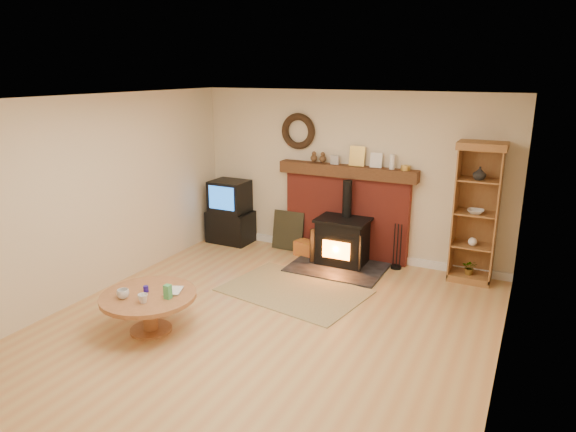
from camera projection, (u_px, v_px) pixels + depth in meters
The scene contains 11 objects.
ground at pixel (265, 327), 5.97m from camera, with size 5.50×5.50×0.00m, color tan.
room_shell at pixel (265, 181), 5.59m from camera, with size 5.02×5.52×2.61m.
chimney_breast at pixel (346, 208), 8.05m from camera, with size 2.20×0.22×1.78m.
wood_stove at pixel (342, 243), 7.79m from camera, with size 1.40×1.00×1.29m.
area_rug at pixel (294, 291), 6.95m from camera, with size 1.84×1.26×0.01m, color brown.
tv_unit at pixel (230, 213), 8.82m from camera, with size 0.74×0.53×1.08m.
curio_cabinet at pixel (476, 213), 7.07m from camera, with size 0.63×0.46×1.97m.
firelog_box at pixel (307, 249), 8.24m from camera, with size 0.38×0.24×0.24m, color gold.
leaning_painting at pixel (288, 231), 8.49m from camera, with size 0.54×0.03×0.65m, color black.
fire_tools at pixel (396, 260), 7.71m from camera, with size 0.16×0.16×0.70m.
coffee_table at pixel (149, 301), 5.79m from camera, with size 1.08×1.08×0.62m.
Camera 1 is at (2.64, -4.70, 2.89)m, focal length 32.00 mm.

